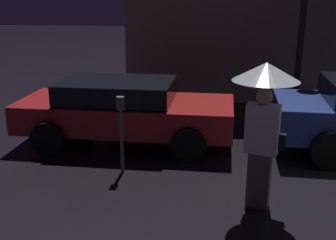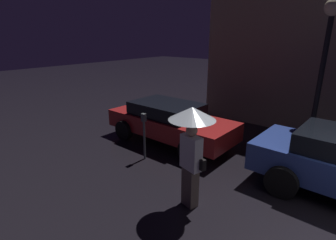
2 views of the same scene
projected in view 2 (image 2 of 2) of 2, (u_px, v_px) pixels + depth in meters
parked_car_red at (170, 121)px, 8.60m from camera, size 4.35×1.93×1.31m
pedestrian_with_umbrella at (192, 135)px, 5.03m from camera, size 0.91×0.91×2.12m
parking_meter at (144, 132)px, 7.30m from camera, size 0.12×0.10×1.35m
street_lamp_near at (326, 46)px, 7.20m from camera, size 0.45×0.45×4.32m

